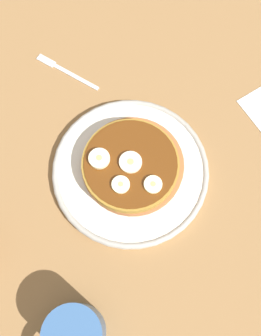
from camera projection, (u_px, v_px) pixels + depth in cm
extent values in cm
cube|color=olive|center=(130.00, 175.00, 67.30)|extent=(140.00, 140.00, 3.00)
cylinder|color=silver|center=(130.00, 171.00, 65.19)|extent=(25.15, 25.15, 1.46)
torus|color=#A19E96|center=(130.00, 170.00, 64.71)|extent=(25.42, 25.42, 1.02)
cylinder|color=#A25F36|center=(133.00, 166.00, 63.88)|extent=(16.31, 16.31, 1.56)
cylinder|color=olive|center=(129.00, 165.00, 62.29)|extent=(15.20, 15.20, 1.56)
cylinder|color=#592B0A|center=(130.00, 163.00, 61.47)|extent=(14.51, 14.51, 0.16)
cylinder|color=#FBE5B6|center=(129.00, 162.00, 61.25)|extent=(3.52, 3.52, 0.70)
cylinder|color=tan|center=(129.00, 161.00, 60.89)|extent=(0.99, 0.99, 0.08)
cylinder|color=#F4F2BC|center=(121.00, 185.00, 60.06)|extent=(2.75, 2.75, 0.70)
cylinder|color=tan|center=(121.00, 184.00, 59.69)|extent=(0.77, 0.77, 0.08)
cylinder|color=#F7EFBB|center=(99.00, 159.00, 61.30)|extent=(3.28, 3.28, 0.90)
cylinder|color=tan|center=(99.00, 158.00, 60.84)|extent=(0.92, 0.92, 0.08)
cylinder|color=#F3F3B3|center=(153.00, 185.00, 60.08)|extent=(2.79, 2.79, 0.68)
cylinder|color=tan|center=(153.00, 184.00, 59.72)|extent=(0.78, 0.78, 0.08)
cylinder|color=#33598C|center=(75.00, 333.00, 54.08)|extent=(7.88, 7.88, 8.29)
cylinder|color=black|center=(72.00, 335.00, 50.94)|extent=(6.70, 6.70, 0.50)
cube|color=silver|center=(76.00, 77.00, 71.48)|extent=(1.88, 9.51, 0.50)
cube|color=silver|center=(46.00, 60.00, 72.57)|extent=(1.69, 3.63, 0.50)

